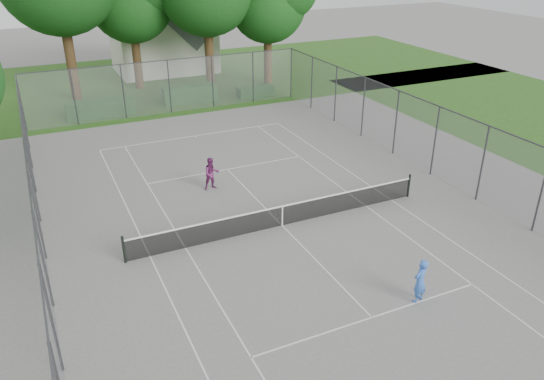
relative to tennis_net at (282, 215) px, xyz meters
name	(u,v)px	position (x,y,z in m)	size (l,w,h in m)	color
ground	(282,226)	(0.00, 0.00, -0.51)	(120.00, 120.00, 0.00)	slate
grass_far	(142,82)	(0.00, 26.00, -0.51)	(60.00, 20.00, 0.00)	#234A15
court_markings	(282,226)	(0.00, 0.00, -0.50)	(11.03, 23.83, 0.01)	silver
tennis_net	(282,215)	(0.00, 0.00, 0.00)	(12.87, 0.10, 1.10)	black
perimeter_fence	(283,186)	(0.00, 0.00, 1.30)	(18.08, 34.08, 3.52)	#38383D
hedge_left	(100,108)	(-4.42, 18.14, 0.03)	(4.31, 1.29, 1.08)	#174717
hedge_mid	(190,94)	(1.85, 18.80, 0.09)	(3.81, 1.09, 1.20)	#174717
hedge_right	(255,91)	(6.63, 18.12, -0.11)	(2.65, 0.97, 0.79)	#174717
house	(162,23)	(2.81, 29.14, 3.55)	(8.11, 6.29, 10.10)	silver
girl_player	(420,281)	(1.84, -6.32, 0.27)	(0.57, 0.38, 1.57)	blue
woman_player	(212,174)	(-1.43, 4.58, 0.26)	(0.75, 0.59, 1.55)	#6A235A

